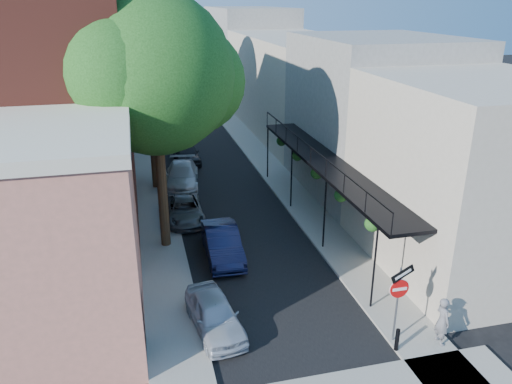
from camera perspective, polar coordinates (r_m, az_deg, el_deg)
ground at (r=16.52m, az=6.77°, el=-20.40°), size 160.00×160.00×0.00m
road_surface at (r=43.13m, az=-7.13°, el=6.40°), size 6.00×64.00×0.01m
sidewalk_left at (r=42.87m, az=-12.47°, el=6.05°), size 2.00×64.00×0.12m
sidewalk_right at (r=43.73m, az=-1.89°, el=6.84°), size 2.00×64.00×0.12m
buildings_left at (r=40.93m, az=-20.52°, el=11.51°), size 10.10×59.10×12.00m
buildings_right at (r=43.66m, az=4.76°, el=12.60°), size 9.80×55.00×10.00m
sign_post at (r=17.19m, az=16.04°, el=-10.88°), size 0.89×0.17×2.99m
bollard at (r=17.63m, az=15.82°, el=-15.93°), size 0.14×0.14×0.80m
oak_near at (r=21.97m, az=-10.46°, el=12.90°), size 7.48×6.80×11.42m
oak_mid at (r=29.97m, az=-11.55°, el=13.39°), size 6.60×6.00×10.20m
oak_far at (r=38.84m, az=-12.31°, el=16.84°), size 7.70×7.00×11.90m
parked_car_a at (r=18.01m, az=-4.76°, el=-13.76°), size 1.97×3.87×1.26m
parked_car_b at (r=22.52m, az=-3.88°, el=-5.85°), size 1.56×4.28×1.40m
parked_car_c at (r=26.45m, az=-8.14°, el=-2.07°), size 1.96×4.11×1.13m
parked_car_d at (r=31.24m, az=-8.44°, el=1.87°), size 2.52×4.98×1.39m
parked_car_e at (r=35.80m, az=-7.95°, el=4.42°), size 1.80×4.15×1.40m
parked_car_f at (r=40.20m, az=-9.83°, el=6.00°), size 1.32×3.53×1.15m
parked_car_g at (r=44.37m, az=-10.79°, el=7.45°), size 2.57×4.78×1.28m
pedestrian at (r=18.12m, az=20.52°, el=-13.63°), size 0.42×0.63×1.72m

